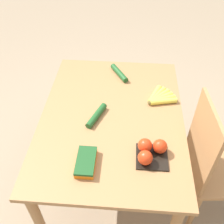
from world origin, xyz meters
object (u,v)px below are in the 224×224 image
at_px(banana_bunch, 159,98).
at_px(cucumber_far, 119,73).
at_px(cucumber_near, 96,115).
at_px(tomato_pack, 150,151).
at_px(carrot_bag, 86,162).
at_px(chair, 212,165).

relative_size(banana_bunch, cucumber_far, 0.98).
xyz_separation_m(banana_bunch, cucumber_near, (0.21, -0.41, 0.00)).
relative_size(tomato_pack, cucumber_far, 0.87).
bearing_deg(cucumber_far, carrot_bag, -9.05).
bearing_deg(banana_bunch, tomato_pack, -9.26).
bearing_deg(tomato_pack, carrot_bag, -75.96).
distance_m(chair, tomato_pack, 0.51).
distance_m(carrot_bag, cucumber_near, 0.36).
relative_size(banana_bunch, tomato_pack, 1.14).
distance_m(banana_bunch, cucumber_near, 0.46).
bearing_deg(carrot_bag, chair, 104.79).
bearing_deg(chair, banana_bunch, 37.95).
relative_size(carrot_bag, cucumber_near, 0.88).
height_order(chair, carrot_bag, chair).
height_order(banana_bunch, cucumber_far, cucumber_far).
bearing_deg(banana_bunch, cucumber_far, -132.15).
height_order(chair, tomato_pack, chair).
height_order(chair, banana_bunch, chair).
height_order(tomato_pack, cucumber_far, tomato_pack).
bearing_deg(chair, tomato_pack, 99.99).
bearing_deg(cucumber_near, tomato_pack, 50.53).
height_order(banana_bunch, tomato_pack, tomato_pack).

